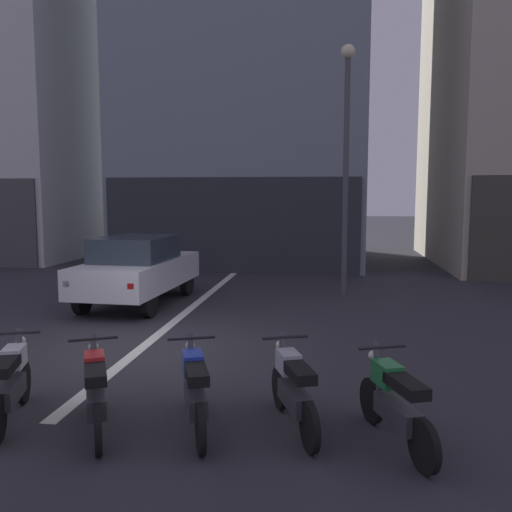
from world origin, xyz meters
TOP-DOWN VIEW (x-y plane):
  - ground_plane at (0.00, 0.00)m, footprint 120.00×120.00m
  - lane_centre_line at (0.00, 6.00)m, footprint 0.20×18.00m
  - car_white_crossing_near at (-1.36, 3.61)m, footprint 1.96×4.18m
  - street_lamp at (3.54, 5.49)m, footprint 0.36×0.36m
  - motorcycle_white_row_leftmost at (-0.45, -2.95)m, footprint 0.68×1.60m
  - motorcycle_red_row_left_mid at (0.63, -3.06)m, footprint 0.81×1.53m
  - motorcycle_blue_row_centre at (1.71, -2.88)m, footprint 0.70×1.59m
  - motorcycle_silver_row_right_mid at (2.79, -2.69)m, footprint 0.71×1.59m
  - motorcycle_green_row_rightmost at (3.87, -2.95)m, footprint 0.71×1.59m

SIDE VIEW (x-z plane):
  - ground_plane at x=0.00m, z-range 0.00..0.00m
  - lane_centre_line at x=0.00m, z-range 0.00..0.01m
  - motorcycle_white_row_leftmost at x=-0.45m, z-range -0.03..0.95m
  - motorcycle_red_row_left_mid at x=0.63m, z-range -0.03..0.95m
  - motorcycle_blue_row_centre at x=1.71m, z-range -0.03..0.95m
  - motorcycle_silver_row_right_mid at x=2.79m, z-range -0.03..0.95m
  - motorcycle_green_row_rightmost at x=3.87m, z-range -0.03..0.95m
  - car_white_crossing_near at x=-1.36m, z-range 0.07..1.71m
  - street_lamp at x=3.54m, z-range 0.72..7.07m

